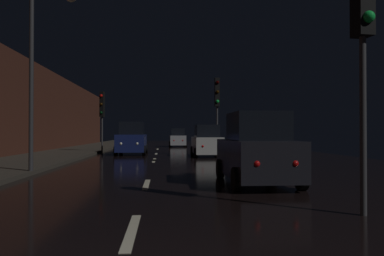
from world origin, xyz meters
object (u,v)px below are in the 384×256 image
Objects in this scene: traffic_light_near_right at (363,9)px; traffic_light_far_right at (217,99)px; car_approaching_headlights at (132,140)px; car_distant_taillights at (178,138)px; car_parked_right_far at (207,142)px; streetlamp_overhead at (45,50)px; traffic_light_far_left at (102,109)px; car_parked_right_near at (256,151)px.

traffic_light_far_right is at bearing 174.20° from traffic_light_near_right.
car_distant_taillights is (3.76, 13.91, -0.13)m from car_approaching_headlights.
traffic_light_near_right reaches higher than car_parked_right_far.
traffic_light_far_right is at bearing 71.94° from car_approaching_headlights.
car_parked_right_far is (4.98, -2.75, -0.12)m from car_approaching_headlights.
car_distant_taillights is at bearing 164.87° from car_approaching_headlights.
traffic_light_near_right is 10.90m from streetlamp_overhead.
traffic_light_far_right reaches higher than traffic_light_far_left.
car_parked_right_near reaches higher than car_distant_taillights.
traffic_light_far_right is at bearing 77.82° from traffic_light_far_left.
traffic_light_far_right is 3.09m from car_parked_right_far.
traffic_light_far_left is 19.25m from car_parked_right_near.
car_distant_taillights is at bearing 2.36° from car_parked_right_near.
car_parked_right_near is 1.06× the size of car_parked_right_far.
streetlamp_overhead is 12.78m from car_parked_right_far.
streetlamp_overhead is 27.54m from car_distant_taillights.
streetlamp_overhead is 1.60× the size of car_parked_right_near.
car_parked_right_near is at bearing -177.64° from car_distant_taillights.
car_parked_right_near is at bearing -4.29° from traffic_light_far_right.
car_parked_right_far is at bearing -175.82° from car_distant_taillights.
traffic_light_near_right is at bearing -0.64° from traffic_light_far_right.
traffic_light_far_left is 3.85m from car_approaching_headlights.
streetlamp_overhead reaches higher than traffic_light_far_right.
car_approaching_headlights reaches higher than car_parked_right_near.
traffic_light_far_left is 23.61m from traffic_light_near_right.
streetlamp_overhead is at bearing -138.81° from traffic_light_near_right.
traffic_light_far_left is 0.88× the size of traffic_light_near_right.
traffic_light_far_right is at bearing -42.82° from car_parked_right_far.
car_parked_right_far is (7.09, 10.00, -3.60)m from streetlamp_overhead.
traffic_light_near_right is 1.33× the size of car_distant_taillights.
car_parked_right_far is (0.00, 12.89, -0.05)m from car_parked_right_near.
traffic_light_far_right is 1.32× the size of car_distant_taillights.
streetlamp_overhead is 1.69× the size of car_parked_right_far.
car_parked_right_far is (-0.90, 17.37, -2.90)m from traffic_light_near_right.
traffic_light_far_right is 9.05m from traffic_light_far_left.
car_parked_right_near is (7.37, -17.62, -2.34)m from traffic_light_far_left.
traffic_light_far_left is 14.78m from streetlamp_overhead.
car_parked_right_near is 29.58m from car_distant_taillights.
car_approaching_headlights is 5.69m from car_parked_right_far.
traffic_light_far_right is 6.67m from car_approaching_headlights.
traffic_light_far_left is 1.09× the size of car_parked_right_near.
streetlamp_overhead is at bearing 67.80° from car_parked_right_near.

